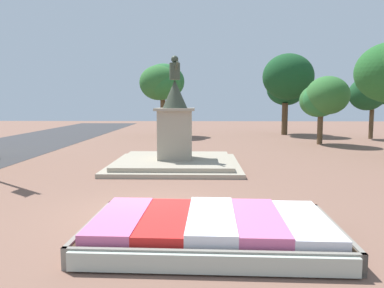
{
  "coord_description": "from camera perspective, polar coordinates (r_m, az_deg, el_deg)",
  "views": [
    {
      "loc": [
        1.36,
        -9.94,
        3.0
      ],
      "look_at": [
        1.01,
        3.66,
        1.46
      ],
      "focal_mm": 35.0,
      "sensor_mm": 36.0,
      "label": 1
    }
  ],
  "objects": [
    {
      "name": "park_tree_distant",
      "position": [
        35.02,
        14.34,
        9.21
      ],
      "size": [
        4.48,
        5.48,
        7.2
      ],
      "color": "#4C3823",
      "rests_on": "ground_plane"
    },
    {
      "name": "park_tree_behind_statue",
      "position": [
        33.42,
        26.18,
        7.37
      ],
      "size": [
        4.07,
        2.71,
        5.64
      ],
      "color": "brown",
      "rests_on": "ground_plane"
    },
    {
      "name": "park_tree_street_side",
      "position": [
        27.6,
        19.36,
        6.59
      ],
      "size": [
        3.12,
        3.78,
        4.74
      ],
      "color": "brown",
      "rests_on": "ground_plane"
    },
    {
      "name": "ground_plane",
      "position": [
        10.47,
        -6.14,
        -10.23
      ],
      "size": [
        95.98,
        95.98,
        0.0
      ],
      "primitive_type": "plane",
      "color": "brown"
    },
    {
      "name": "park_tree_far_right",
      "position": [
        32.48,
        -4.66,
        9.21
      ],
      "size": [
        3.72,
        4.69,
        6.31
      ],
      "color": "brown",
      "rests_on": "ground_plane"
    },
    {
      "name": "flower_planter",
      "position": [
        8.22,
        2.93,
        -12.92
      ],
      "size": [
        5.42,
        3.38,
        0.62
      ],
      "color": "#38281C",
      "rests_on": "ground_plane"
    },
    {
      "name": "statue_monument",
      "position": [
        17.36,
        -2.58,
        -0.44
      ],
      "size": [
        5.87,
        5.87,
        5.08
      ],
      "color": "#A09681",
      "rests_on": "ground_plane"
    }
  ]
}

